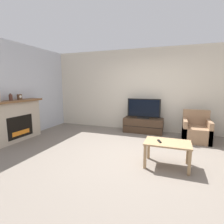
% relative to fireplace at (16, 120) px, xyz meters
% --- Properties ---
extents(ground_plane, '(24.00, 24.00, 0.00)m').
position_rel_fireplace_xyz_m(ground_plane, '(3.27, 0.07, -0.57)').
color(ground_plane, slate).
extents(wall_back, '(12.00, 0.06, 2.70)m').
position_rel_fireplace_xyz_m(wall_back, '(3.27, 2.37, 0.78)').
color(wall_back, beige).
rests_on(wall_back, ground).
extents(wall_left, '(0.06, 12.00, 2.70)m').
position_rel_fireplace_xyz_m(wall_left, '(-0.18, 0.07, 0.78)').
color(wall_left, silver).
rests_on(wall_left, ground).
extents(fireplace, '(0.41, 1.58, 1.13)m').
position_rel_fireplace_xyz_m(fireplace, '(0.00, 0.00, 0.00)').
color(fireplace, '#B7A893').
rests_on(fireplace, ground).
extents(mantel_vase_centre_left, '(0.09, 0.09, 0.19)m').
position_rel_fireplace_xyz_m(mantel_vase_centre_left, '(0.02, -0.12, 0.64)').
color(mantel_vase_centre_left, '#512D23').
rests_on(mantel_vase_centre_left, fireplace).
extents(mantel_clock, '(0.08, 0.11, 0.15)m').
position_rel_fireplace_xyz_m(mantel_clock, '(0.02, 0.16, 0.63)').
color(mantel_clock, brown).
rests_on(mantel_clock, fireplace).
extents(tv_stand, '(1.24, 0.51, 0.47)m').
position_rel_fireplace_xyz_m(tv_stand, '(3.12, 2.05, -0.34)').
color(tv_stand, '#422D1E').
rests_on(tv_stand, ground).
extents(tv, '(1.05, 0.18, 0.63)m').
position_rel_fireplace_xyz_m(tv, '(3.12, 2.05, 0.19)').
color(tv, black).
rests_on(tv, tv_stand).
extents(armchair, '(0.70, 0.76, 0.83)m').
position_rel_fireplace_xyz_m(armchair, '(4.64, 1.69, -0.30)').
color(armchair, '#937051').
rests_on(armchair, ground).
extents(coffee_table, '(0.83, 0.54, 0.48)m').
position_rel_fireplace_xyz_m(coffee_table, '(3.96, -0.18, -0.17)').
color(coffee_table, '#A37F56').
rests_on(coffee_table, ground).
extents(remote, '(0.09, 0.15, 0.02)m').
position_rel_fireplace_xyz_m(remote, '(3.81, -0.22, -0.09)').
color(remote, black).
rests_on(remote, coffee_table).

